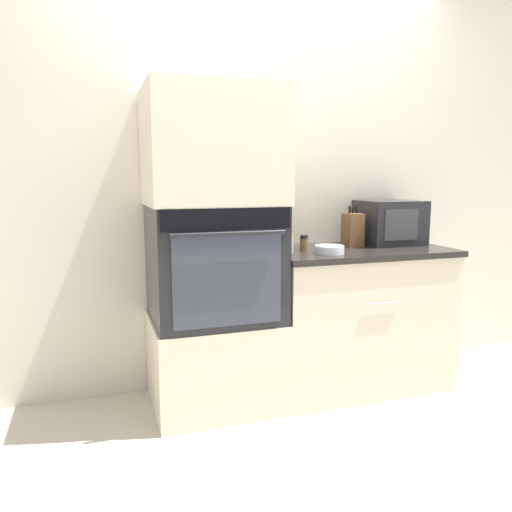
# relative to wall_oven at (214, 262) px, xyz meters

# --- Properties ---
(ground_plane) EXTENTS (12.00, 12.00, 0.00)m
(ground_plane) POSITION_rel_wall_oven_xyz_m (0.35, -0.30, -0.82)
(ground_plane) COLOR beige
(wall_back) EXTENTS (8.00, 0.05, 2.50)m
(wall_back) POSITION_rel_wall_oven_xyz_m (0.35, 0.33, 0.43)
(wall_back) COLOR beige
(wall_back) RESTS_ON ground_plane
(oven_cabinet_base) EXTENTS (0.70, 0.60, 0.51)m
(oven_cabinet_base) POSITION_rel_wall_oven_xyz_m (0.00, 0.00, -0.57)
(oven_cabinet_base) COLOR beige
(oven_cabinet_base) RESTS_ON ground_plane
(wall_oven) EXTENTS (0.68, 0.64, 0.63)m
(wall_oven) POSITION_rel_wall_oven_xyz_m (0.00, 0.00, 0.00)
(wall_oven) COLOR black
(wall_oven) RESTS_ON oven_cabinet_base
(oven_cabinet_upper) EXTENTS (0.70, 0.60, 0.61)m
(oven_cabinet_upper) POSITION_rel_wall_oven_xyz_m (-0.00, 0.00, 0.62)
(oven_cabinet_upper) COLOR beige
(oven_cabinet_upper) RESTS_ON wall_oven
(counter_unit) EXTENTS (1.10, 0.63, 0.86)m
(counter_unit) POSITION_rel_wall_oven_xyz_m (0.89, 0.00, -0.39)
(counter_unit) COLOR beige
(counter_unit) RESTS_ON ground_plane
(microwave) EXTENTS (0.37, 0.33, 0.28)m
(microwave) POSITION_rel_wall_oven_xyz_m (1.18, 0.11, 0.18)
(microwave) COLOR #232326
(microwave) RESTS_ON counter_unit
(knife_block) EXTENTS (0.10, 0.12, 0.25)m
(knife_block) POSITION_rel_wall_oven_xyz_m (0.90, 0.08, 0.14)
(knife_block) COLOR brown
(knife_block) RESTS_ON counter_unit
(bowl) EXTENTS (0.16, 0.16, 0.05)m
(bowl) POSITION_rel_wall_oven_xyz_m (0.63, -0.14, 0.06)
(bowl) COLOR white
(bowl) RESTS_ON counter_unit
(condiment_jar_near) EXTENTS (0.05, 0.05, 0.09)m
(condiment_jar_near) POSITION_rel_wall_oven_xyz_m (0.54, 0.01, 0.08)
(condiment_jar_near) COLOR brown
(condiment_jar_near) RESTS_ON counter_unit
(condiment_jar_mid) EXTENTS (0.04, 0.04, 0.10)m
(condiment_jar_mid) POSITION_rel_wall_oven_xyz_m (0.43, -0.04, 0.09)
(condiment_jar_mid) COLOR silver
(condiment_jar_mid) RESTS_ON counter_unit
(condiment_jar_far) EXTENTS (0.05, 0.05, 0.07)m
(condiment_jar_far) POSITION_rel_wall_oven_xyz_m (0.44, 0.23, 0.07)
(condiment_jar_far) COLOR silver
(condiment_jar_far) RESTS_ON counter_unit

